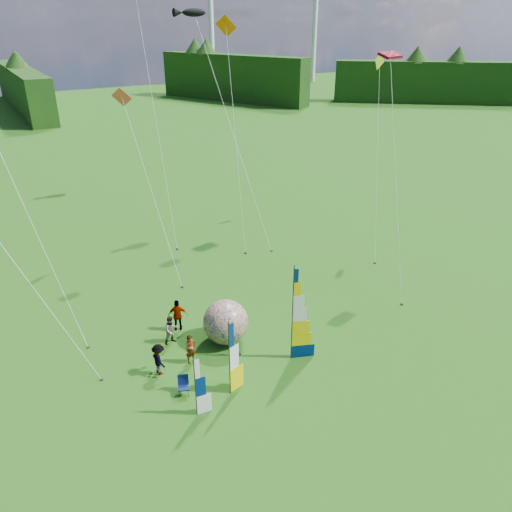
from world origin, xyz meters
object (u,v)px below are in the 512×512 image
feather_banner_main (292,316)px  spectator_a (191,349)px  camp_chair (183,386)px  kite_whale (231,118)px  bol_inflatable (226,322)px  spectator_b (171,330)px  spectator_d (178,315)px  side_banner_far (195,388)px  side_banner_left (230,360)px  spectator_c (159,359)px

feather_banner_main → spectator_a: size_ratio=3.23×
camp_chair → kite_whale: kite_whale is taller
feather_banner_main → bol_inflatable: size_ratio=2.13×
spectator_b → spectator_d: 1.25m
side_banner_far → camp_chair: size_ratio=3.15×
spectator_a → camp_chair: 2.39m
spectator_b → feather_banner_main: bearing=-46.2°
spectator_d → kite_whale: bearing=-103.9°
side_banner_left → side_banner_far: 2.03m
bol_inflatable → spectator_b: 2.91m
spectator_c → kite_whale: kite_whale is taller
bol_inflatable → camp_chair: size_ratio=2.55×
camp_chair → side_banner_left: bearing=-6.1°
side_banner_left → kite_whale: (10.11, 18.49, 6.74)m
feather_banner_main → side_banner_left: size_ratio=1.36×
camp_chair → kite_whale: bearing=77.7°
side_banner_far → kite_whale: kite_whale is taller
feather_banner_main → side_banner_left: 3.99m
spectator_a → side_banner_far: bearing=-116.8°
bol_inflatable → spectator_c: size_ratio=1.45×
bol_inflatable → kite_whale: (8.38, 14.76, 7.43)m
spectator_a → spectator_d: spectator_d is taller
side_banner_far → bol_inflatable: size_ratio=1.23×
spectator_a → kite_whale: 20.39m
bol_inflatable → spectator_d: 2.91m
side_banner_far → spectator_b: (1.10, 5.57, -0.68)m
side_banner_far → kite_whale: size_ratio=0.17×
feather_banner_main → spectator_b: size_ratio=3.19×
bol_inflatable → spectator_a: 2.48m
side_banner_left → kite_whale: bearing=47.7°
bol_inflatable → spectator_b: size_ratio=1.49×
spectator_d → kite_whale: 17.82m
feather_banner_main → spectator_d: bearing=147.4°
camp_chair → bol_inflatable: bearing=59.0°
spectator_d → camp_chair: 5.36m
bol_inflatable → feather_banner_main: bearing=-54.7°
spectator_c → side_banner_left: bearing=-150.7°
spectator_b → spectator_d: (0.78, 0.96, 0.13)m
spectator_a → camp_chair: (-1.28, -2.00, -0.32)m
side_banner_left → spectator_d: 6.10m
feather_banner_main → side_banner_far: size_ratio=1.73×
side_banner_far → spectator_a: bearing=74.5°
spectator_d → camp_chair: spectator_d is taller
spectator_a → spectator_b: 2.06m
spectator_b → spectator_a: bearing=-87.5°
side_banner_far → spectator_b: side_banner_far is taller
kite_whale → side_banner_left: bearing=-128.3°
feather_banner_main → side_banner_left: bearing=-148.5°
side_banner_far → camp_chair: side_banner_far is taller
spectator_d → bol_inflatable: bearing=152.8°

